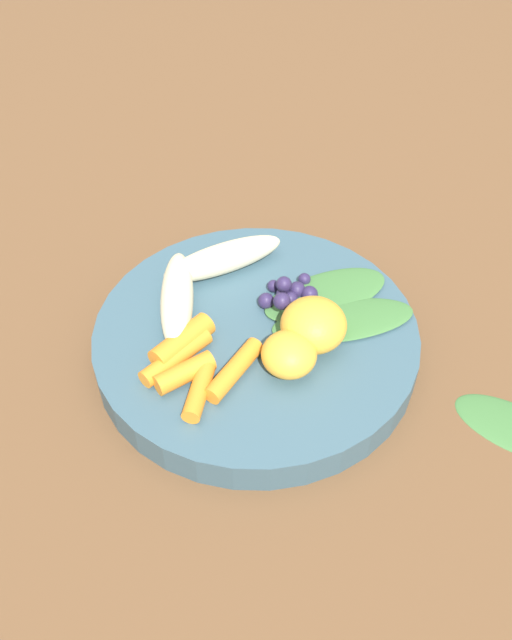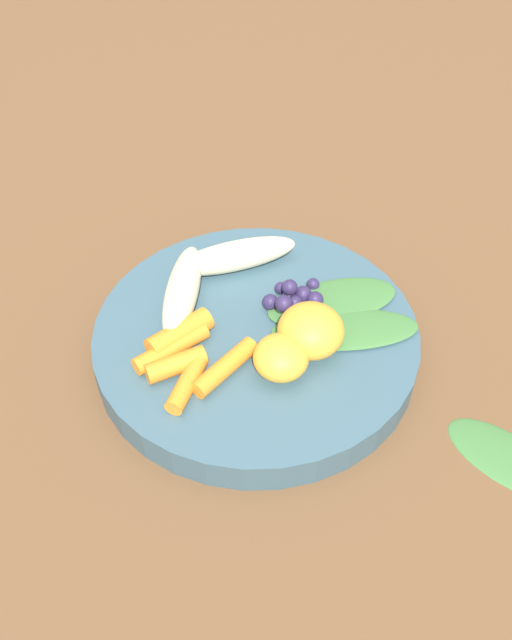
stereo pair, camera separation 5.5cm
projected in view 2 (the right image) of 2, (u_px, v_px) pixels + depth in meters
ground_plane at (256, 351)px, 0.58m from camera, size 2.40×2.40×0.00m
bowl at (256, 340)px, 0.57m from camera, size 0.27×0.27×0.03m
banana_peeled_left at (182, 292)px, 0.57m from camera, size 0.11×0.07×0.03m
banana_peeled_right at (235, 256)px, 0.60m from camera, size 0.10×0.10×0.03m
orange_segment_near at (311, 331)px, 0.53m from camera, size 0.05×0.05×0.04m
orange_segment_far at (281, 357)px, 0.51m from camera, size 0.04×0.04×0.03m
carrot_front at (180, 334)px, 0.54m from camera, size 0.06×0.04×0.02m
carrot_mid_left at (171, 348)px, 0.53m from camera, size 0.06×0.04×0.01m
carrot_mid_right at (176, 365)px, 0.52m from camera, size 0.05×0.04×0.02m
carrot_rear at (186, 384)px, 0.51m from camera, size 0.05×0.02×0.01m
carrot_small at (222, 366)px, 0.52m from camera, size 0.06×0.03×0.01m
blueberry_pile at (297, 300)px, 0.57m from camera, size 0.06×0.06×0.03m
coconut_shred_patch at (317, 317)px, 0.56m from camera, size 0.04×0.04×0.00m
kale_leaf_left at (345, 329)px, 0.55m from camera, size 0.10×0.13×0.00m
kale_leaf_right at (332, 301)px, 0.58m from camera, size 0.12×0.12×0.00m
kale_leaf_stray at (508, 456)px, 0.50m from camera, size 0.07×0.10×0.01m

